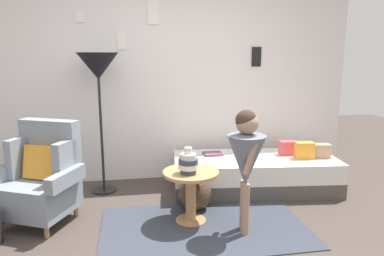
{
  "coord_description": "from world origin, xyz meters",
  "views": [
    {
      "loc": [
        -0.46,
        -2.56,
        1.58
      ],
      "look_at": [
        0.15,
        0.95,
        0.85
      ],
      "focal_mm": 33.14,
      "sensor_mm": 36.0,
      "label": 1
    }
  ],
  "objects_px": {
    "vase_striped": "(188,163)",
    "floor_lamp": "(98,71)",
    "daybed": "(254,173)",
    "demijohn_near": "(195,193)",
    "person_child": "(246,156)",
    "armchair": "(42,177)",
    "book_on_daybed": "(213,154)",
    "side_table": "(191,186)"
  },
  "relations": [
    {
      "from": "vase_striped",
      "to": "floor_lamp",
      "type": "height_order",
      "value": "floor_lamp"
    },
    {
      "from": "vase_striped",
      "to": "demijohn_near",
      "type": "height_order",
      "value": "vase_striped"
    },
    {
      "from": "armchair",
      "to": "vase_striped",
      "type": "relative_size",
      "value": 3.92
    },
    {
      "from": "armchair",
      "to": "demijohn_near",
      "type": "relative_size",
      "value": 2.22
    },
    {
      "from": "side_table",
      "to": "armchair",
      "type": "bearing_deg",
      "value": 168.93
    },
    {
      "from": "floor_lamp",
      "to": "vase_striped",
      "type": "bearing_deg",
      "value": -50.02
    },
    {
      "from": "book_on_daybed",
      "to": "demijohn_near",
      "type": "relative_size",
      "value": 0.5
    },
    {
      "from": "book_on_daybed",
      "to": "demijohn_near",
      "type": "height_order",
      "value": "demijohn_near"
    },
    {
      "from": "vase_striped",
      "to": "person_child",
      "type": "relative_size",
      "value": 0.22
    },
    {
      "from": "armchair",
      "to": "person_child",
      "type": "xyz_separation_m",
      "value": [
        1.84,
        -0.56,
        0.28
      ]
    },
    {
      "from": "daybed",
      "to": "floor_lamp",
      "type": "height_order",
      "value": "floor_lamp"
    },
    {
      "from": "person_child",
      "to": "book_on_daybed",
      "type": "bearing_deg",
      "value": 91.25
    },
    {
      "from": "armchair",
      "to": "demijohn_near",
      "type": "height_order",
      "value": "armchair"
    },
    {
      "from": "book_on_daybed",
      "to": "demijohn_near",
      "type": "distance_m",
      "value": 0.74
    },
    {
      "from": "vase_striped",
      "to": "demijohn_near",
      "type": "distance_m",
      "value": 0.55
    },
    {
      "from": "floor_lamp",
      "to": "armchair",
      "type": "bearing_deg",
      "value": -127.16
    },
    {
      "from": "floor_lamp",
      "to": "book_on_daybed",
      "type": "distance_m",
      "value": 1.64
    },
    {
      "from": "daybed",
      "to": "vase_striped",
      "type": "height_order",
      "value": "vase_striped"
    },
    {
      "from": "person_child",
      "to": "book_on_daybed",
      "type": "relative_size",
      "value": 5.14
    },
    {
      "from": "floor_lamp",
      "to": "demijohn_near",
      "type": "bearing_deg",
      "value": -35.42
    },
    {
      "from": "side_table",
      "to": "person_child",
      "type": "distance_m",
      "value": 0.64
    },
    {
      "from": "book_on_daybed",
      "to": "person_child",
      "type": "bearing_deg",
      "value": -88.75
    },
    {
      "from": "armchair",
      "to": "daybed",
      "type": "xyz_separation_m",
      "value": [
        2.29,
        0.43,
        -0.24
      ]
    },
    {
      "from": "floor_lamp",
      "to": "person_child",
      "type": "bearing_deg",
      "value": -43.15
    },
    {
      "from": "daybed",
      "to": "side_table",
      "type": "relative_size",
      "value": 3.7
    },
    {
      "from": "armchair",
      "to": "floor_lamp",
      "type": "bearing_deg",
      "value": 52.84
    },
    {
      "from": "person_child",
      "to": "book_on_daybed",
      "type": "distance_m",
      "value": 1.21
    },
    {
      "from": "daybed",
      "to": "side_table",
      "type": "distance_m",
      "value": 1.14
    },
    {
      "from": "daybed",
      "to": "book_on_daybed",
      "type": "bearing_deg",
      "value": 159.49
    },
    {
      "from": "person_child",
      "to": "floor_lamp",
      "type": "bearing_deg",
      "value": 136.85
    },
    {
      "from": "person_child",
      "to": "demijohn_near",
      "type": "bearing_deg",
      "value": 122.76
    },
    {
      "from": "daybed",
      "to": "demijohn_near",
      "type": "height_order",
      "value": "demijohn_near"
    },
    {
      "from": "demijohn_near",
      "to": "armchair",
      "type": "bearing_deg",
      "value": 179.64
    },
    {
      "from": "floor_lamp",
      "to": "person_child",
      "type": "relative_size",
      "value": 1.43
    },
    {
      "from": "demijohn_near",
      "to": "floor_lamp",
      "type": "bearing_deg",
      "value": 144.58
    },
    {
      "from": "side_table",
      "to": "floor_lamp",
      "type": "relative_size",
      "value": 0.33
    },
    {
      "from": "vase_striped",
      "to": "book_on_daybed",
      "type": "bearing_deg",
      "value": 64.37
    },
    {
      "from": "armchair",
      "to": "demijohn_near",
      "type": "bearing_deg",
      "value": -0.36
    },
    {
      "from": "daybed",
      "to": "floor_lamp",
      "type": "xyz_separation_m",
      "value": [
        -1.77,
        0.25,
        1.22
      ]
    },
    {
      "from": "book_on_daybed",
      "to": "side_table",
      "type": "bearing_deg",
      "value": -115.31
    },
    {
      "from": "vase_striped",
      "to": "book_on_daybed",
      "type": "relative_size",
      "value": 1.12
    },
    {
      "from": "daybed",
      "to": "book_on_daybed",
      "type": "xyz_separation_m",
      "value": [
        -0.47,
        0.18,
        0.22
      ]
    }
  ]
}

